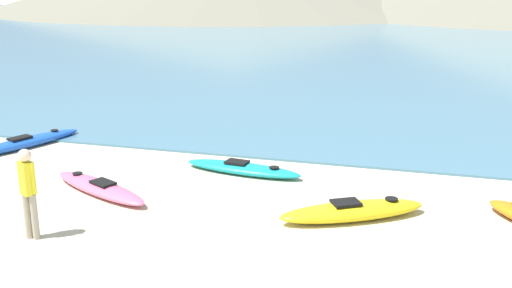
# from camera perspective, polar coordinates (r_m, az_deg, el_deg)

# --- Properties ---
(bay_water) EXTENTS (160.00, 70.00, 0.06)m
(bay_water) POSITION_cam_1_polar(r_m,az_deg,el_deg) (49.68, 10.94, 10.16)
(bay_water) COLOR teal
(bay_water) RESTS_ON ground_plane
(kayak_on_sand_0) EXTENTS (3.05, 1.90, 0.30)m
(kayak_on_sand_0) POSITION_cam_1_polar(r_m,az_deg,el_deg) (13.55, -14.70, -4.02)
(kayak_on_sand_0) COLOR #E5668C
(kayak_on_sand_0) RESTS_ON ground_plane
(kayak_on_sand_1) EXTENTS (2.93, 2.14, 0.38)m
(kayak_on_sand_1) POSITION_cam_1_polar(r_m,az_deg,el_deg) (11.89, 9.19, -6.30)
(kayak_on_sand_1) COLOR yellow
(kayak_on_sand_1) RESTS_ON ground_plane
(kayak_on_sand_2) EXTENTS (1.74, 3.39, 0.33)m
(kayak_on_sand_2) POSITION_cam_1_polar(r_m,az_deg,el_deg) (17.76, -21.07, 0.16)
(kayak_on_sand_2) COLOR blue
(kayak_on_sand_2) RESTS_ON ground_plane
(kayak_on_sand_4) EXTENTS (3.03, 1.04, 0.29)m
(kayak_on_sand_4) POSITION_cam_1_polar(r_m,az_deg,el_deg) (14.40, -1.28, -2.33)
(kayak_on_sand_4) COLOR teal
(kayak_on_sand_4) RESTS_ON ground_plane
(person_near_foreground) EXTENTS (0.34, 0.28, 1.68)m
(person_near_foreground) POSITION_cam_1_polar(r_m,az_deg,el_deg) (11.36, -20.89, -3.95)
(person_near_foreground) COLOR gray
(person_near_foreground) RESTS_ON ground_plane
(moored_boat_0) EXTENTS (4.19, 4.76, 0.98)m
(moored_boat_0) POSITION_cam_1_polar(r_m,az_deg,el_deg) (71.28, -2.44, 12.44)
(moored_boat_0) COLOR black
(moored_boat_0) RESTS_ON bay_water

